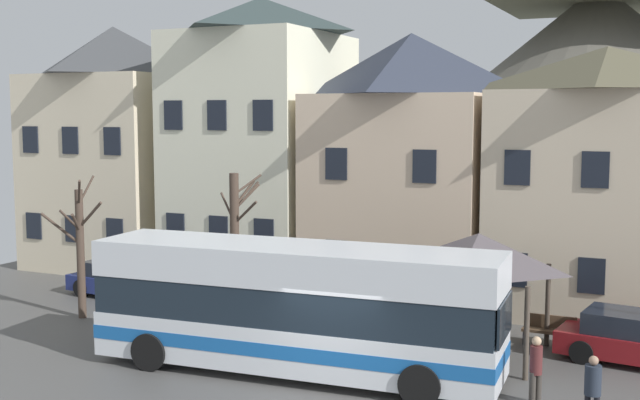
# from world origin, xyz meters

# --- Properties ---
(townhouse_00) EXTENTS (6.35, 5.67, 10.38)m
(townhouse_00) POSITION_xyz_m (-15.19, 11.80, 5.19)
(townhouse_00) COLOR beige
(townhouse_00) RESTS_ON ground_plane
(townhouse_01) EXTENTS (5.75, 6.75, 11.26)m
(townhouse_01) POSITION_xyz_m (-8.25, 12.34, 5.63)
(townhouse_01) COLOR #E9E6C8
(townhouse_01) RESTS_ON ground_plane
(townhouse_02) EXTENTS (6.29, 6.52, 9.60)m
(townhouse_02) POSITION_xyz_m (-1.90, 12.23, 4.80)
(townhouse_02) COLOR beige
(townhouse_02) RESTS_ON ground_plane
(townhouse_03) EXTENTS (6.94, 5.23, 8.84)m
(townhouse_03) POSITION_xyz_m (4.99, 11.58, 4.42)
(townhouse_03) COLOR beige
(townhouse_03) RESTS_ON ground_plane
(hilltop_castle) EXTENTS (33.26, 33.26, 20.90)m
(hilltop_castle) POSITION_xyz_m (2.88, 29.55, 7.35)
(hilltop_castle) COLOR #59554C
(hilltop_castle) RESTS_ON ground_plane
(transit_bus) EXTENTS (10.79, 3.17, 3.33)m
(transit_bus) POSITION_xyz_m (-1.53, 1.84, 1.68)
(transit_bus) COLOR silver
(transit_bus) RESTS_ON ground_plane
(bus_shelter) EXTENTS (3.60, 3.60, 3.41)m
(bus_shelter) POSITION_xyz_m (2.36, 5.42, 2.88)
(bus_shelter) COLOR #473D33
(bus_shelter) RESTS_ON ground_plane
(parked_car_01) EXTENTS (4.67, 2.29, 1.27)m
(parked_car_01) POSITION_xyz_m (-10.96, 6.96, 0.63)
(parked_car_01) COLOR navy
(parked_car_01) RESTS_ON ground_plane
(pedestrian_00) EXTENTS (0.29, 0.30, 1.60)m
(pedestrian_00) POSITION_xyz_m (4.53, 2.15, 0.86)
(pedestrian_00) COLOR #38332D
(pedestrian_00) RESTS_ON ground_plane
(pedestrian_01) EXTENTS (0.35, 0.35, 1.60)m
(pedestrian_01) POSITION_xyz_m (5.87, 1.16, 0.95)
(pedestrian_01) COLOR black
(pedestrian_01) RESTS_ON ground_plane
(public_bench) EXTENTS (1.49, 0.48, 0.87)m
(public_bench) POSITION_xyz_m (4.08, 7.06, 0.47)
(public_bench) COLOR brown
(public_bench) RESTS_ON ground_plane
(bare_tree_00) EXTENTS (1.81, 1.51, 4.70)m
(bare_tree_00) POSITION_xyz_m (-6.17, 6.73, 2.51)
(bare_tree_00) COLOR #47382D
(bare_tree_00) RESTS_ON ground_plane
(bare_tree_01) EXTENTS (2.22, 1.53, 4.66)m
(bare_tree_01) POSITION_xyz_m (-10.36, 3.90, 2.34)
(bare_tree_01) COLOR #47382D
(bare_tree_01) RESTS_ON ground_plane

